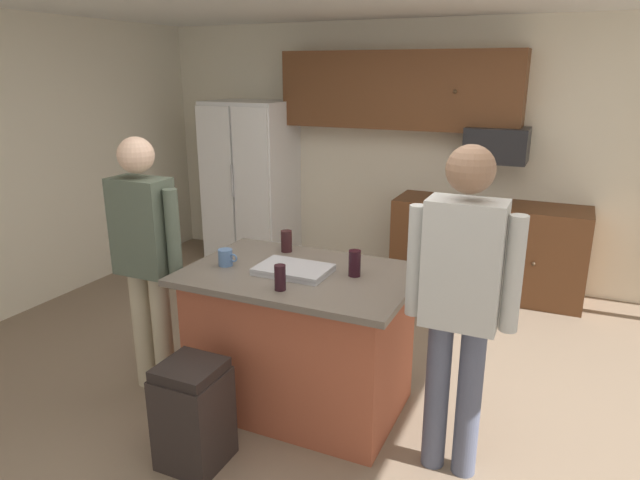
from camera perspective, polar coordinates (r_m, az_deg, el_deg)
floor at (r=3.84m, az=0.97°, el=-16.56°), size 7.04×7.04×0.00m
back_wall at (r=5.93m, az=12.01°, el=8.66°), size 6.40×0.10×2.60m
cabinet_run_upper at (r=5.79m, az=7.95°, el=14.89°), size 2.40×0.38×0.75m
cabinet_run_lower at (r=5.71m, az=16.64°, el=-0.77°), size 1.80×0.63×0.90m
refrigerator at (r=6.36m, az=-7.01°, el=5.78°), size 0.88×0.76×1.80m
microwave_over_range at (r=5.52m, az=17.55°, el=9.23°), size 0.56×0.40×0.32m
kitchen_island at (r=3.63m, az=-1.99°, el=-10.05°), size 1.40×0.95×0.93m
person_host_foreground at (r=2.92m, az=14.15°, el=-5.24°), size 0.57×0.24×1.79m
person_elder_center at (r=3.81m, az=-17.39°, el=-0.92°), size 0.57×0.23×1.73m
glass_short_whisky at (r=3.36m, az=3.54°, el=-2.38°), size 0.07×0.07×0.16m
mug_blue_stoneware at (r=3.59m, az=-9.57°, el=-1.76°), size 0.13×0.09×0.11m
glass_pilsner at (r=3.15m, az=-4.08°, el=-3.83°), size 0.07×0.07×0.15m
glass_dark_ale at (r=3.81m, az=-3.44°, el=-0.12°), size 0.08×0.08×0.15m
serving_tray at (r=3.43m, az=-2.71°, el=-3.03°), size 0.44×0.30×0.04m
trash_bin at (r=3.30m, az=-12.76°, el=-16.91°), size 0.34×0.34×0.61m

